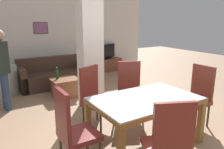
{
  "coord_description": "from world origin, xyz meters",
  "views": [
    {
      "loc": [
        -2.02,
        -2.33,
        1.87
      ],
      "look_at": [
        0.0,
        0.94,
        0.89
      ],
      "focal_mm": 35.0,
      "sensor_mm": 36.0,
      "label": 1
    }
  ],
  "objects_px": {
    "sofa": "(54,76)",
    "standing_person": "(2,65)",
    "dining_chair_far_left": "(95,95)",
    "dining_chair_head_right": "(197,94)",
    "dining_chair_head_left": "(72,128)",
    "tv_stand": "(106,65)",
    "dining_chair_near_left": "(168,142)",
    "coffee_table": "(65,87)",
    "dining_table": "(145,107)",
    "tv_screen": "(106,52)",
    "dining_chair_far_right": "(130,88)",
    "bottle": "(57,74)"
  },
  "relations": [
    {
      "from": "sofa",
      "to": "standing_person",
      "type": "height_order",
      "value": "standing_person"
    },
    {
      "from": "dining_chair_far_left",
      "to": "standing_person",
      "type": "bearing_deg",
      "value": -76.2
    },
    {
      "from": "dining_chair_head_right",
      "to": "dining_chair_head_left",
      "type": "xyz_separation_m",
      "value": [
        -2.36,
        0.0,
        0.0
      ]
    },
    {
      "from": "dining_chair_head_left",
      "to": "sofa",
      "type": "distance_m",
      "value": 3.8
    },
    {
      "from": "dining_chair_head_right",
      "to": "tv_stand",
      "type": "bearing_deg",
      "value": -9.26
    },
    {
      "from": "dining_chair_near_left",
      "to": "tv_stand",
      "type": "xyz_separation_m",
      "value": [
        2.32,
        5.34,
        -0.35
      ]
    },
    {
      "from": "dining_chair_near_left",
      "to": "dining_chair_head_left",
      "type": "height_order",
      "value": "same"
    },
    {
      "from": "coffee_table",
      "to": "standing_person",
      "type": "height_order",
      "value": "standing_person"
    },
    {
      "from": "dining_table",
      "to": "dining_chair_head_left",
      "type": "bearing_deg",
      "value": 180.0
    },
    {
      "from": "dining_chair_far_left",
      "to": "tv_stand",
      "type": "height_order",
      "value": "dining_chair_far_left"
    },
    {
      "from": "dining_chair_far_left",
      "to": "tv_screen",
      "type": "relative_size",
      "value": 1.21
    },
    {
      "from": "coffee_table",
      "to": "tv_stand",
      "type": "height_order",
      "value": "tv_stand"
    },
    {
      "from": "dining_chair_near_left",
      "to": "dining_chair_far_left",
      "type": "xyz_separation_m",
      "value": [
        0.0,
        1.75,
        0.0
      ]
    },
    {
      "from": "tv_screen",
      "to": "standing_person",
      "type": "xyz_separation_m",
      "value": [
        -3.57,
        -1.95,
        0.25
      ]
    },
    {
      "from": "dining_chair_head_left",
      "to": "standing_person",
      "type": "xyz_separation_m",
      "value": [
        -0.48,
        2.54,
        0.39
      ]
    },
    {
      "from": "coffee_table",
      "to": "tv_screen",
      "type": "relative_size",
      "value": 0.72
    },
    {
      "from": "dining_chair_head_right",
      "to": "dining_chair_far_left",
      "type": "relative_size",
      "value": 1.0
    },
    {
      "from": "sofa",
      "to": "tv_stand",
      "type": "distance_m",
      "value": 2.35
    },
    {
      "from": "tv_stand",
      "to": "coffee_table",
      "type": "bearing_deg",
      "value": -140.69
    },
    {
      "from": "tv_stand",
      "to": "standing_person",
      "type": "height_order",
      "value": "standing_person"
    },
    {
      "from": "dining_chair_head_left",
      "to": "coffee_table",
      "type": "bearing_deg",
      "value": 162.31
    },
    {
      "from": "dining_chair_far_right",
      "to": "sofa",
      "type": "xyz_separation_m",
      "value": [
        -0.66,
        2.78,
        -0.29
      ]
    },
    {
      "from": "dining_chair_far_right",
      "to": "tv_screen",
      "type": "xyz_separation_m",
      "value": [
        1.55,
        3.59,
        0.14
      ]
    },
    {
      "from": "dining_chair_far_left",
      "to": "dining_chair_near_left",
      "type": "bearing_deg",
      "value": 66.5
    },
    {
      "from": "bottle",
      "to": "dining_chair_far_right",
      "type": "bearing_deg",
      "value": -65.1
    },
    {
      "from": "dining_chair_near_left",
      "to": "dining_chair_far_right",
      "type": "distance_m",
      "value": 1.92
    },
    {
      "from": "sofa",
      "to": "bottle",
      "type": "xyz_separation_m",
      "value": [
        -0.19,
        -0.95,
        0.28
      ]
    },
    {
      "from": "tv_stand",
      "to": "dining_chair_near_left",
      "type": "bearing_deg",
      "value": -113.5
    },
    {
      "from": "dining_chair_near_left",
      "to": "tv_screen",
      "type": "bearing_deg",
      "value": 91.05
    },
    {
      "from": "dining_chair_far_right",
      "to": "bottle",
      "type": "height_order",
      "value": "dining_chair_far_right"
    },
    {
      "from": "dining_table",
      "to": "dining_chair_far_right",
      "type": "bearing_deg",
      "value": 66.76
    },
    {
      "from": "dining_chair_far_right",
      "to": "bottle",
      "type": "distance_m",
      "value": 2.02
    },
    {
      "from": "dining_chair_far_left",
      "to": "dining_chair_far_right",
      "type": "bearing_deg",
      "value": 157.17
    },
    {
      "from": "dining_chair_near_left",
      "to": "dining_chair_head_left",
      "type": "xyz_separation_m",
      "value": [
        -0.77,
        0.85,
        0.0
      ]
    },
    {
      "from": "tv_stand",
      "to": "standing_person",
      "type": "xyz_separation_m",
      "value": [
        -3.57,
        -1.95,
        0.74
      ]
    },
    {
      "from": "dining_chair_far_left",
      "to": "coffee_table",
      "type": "distance_m",
      "value": 1.79
    },
    {
      "from": "dining_chair_head_left",
      "to": "standing_person",
      "type": "relative_size",
      "value": 0.65
    },
    {
      "from": "dining_chair_far_right",
      "to": "tv_stand",
      "type": "distance_m",
      "value": 3.92
    },
    {
      "from": "dining_chair_far_left",
      "to": "tv_stand",
      "type": "relative_size",
      "value": 0.94
    },
    {
      "from": "dining_chair_head_right",
      "to": "coffee_table",
      "type": "bearing_deg",
      "value": 29.67
    },
    {
      "from": "tv_screen",
      "to": "coffee_table",
      "type": "bearing_deg",
      "value": 19.94
    },
    {
      "from": "dining_chair_near_left",
      "to": "tv_stand",
      "type": "relative_size",
      "value": 0.94
    },
    {
      "from": "coffee_table",
      "to": "tv_screen",
      "type": "height_order",
      "value": "tv_screen"
    },
    {
      "from": "dining_chair_head_right",
      "to": "tv_stand",
      "type": "xyz_separation_m",
      "value": [
        0.73,
        4.49,
        -0.35
      ]
    },
    {
      "from": "dining_table",
      "to": "coffee_table",
      "type": "bearing_deg",
      "value": 96.67
    },
    {
      "from": "dining_chair_far_left",
      "to": "dining_chair_far_right",
      "type": "distance_m",
      "value": 0.78
    },
    {
      "from": "dining_chair_far_left",
      "to": "dining_chair_head_right",
      "type": "bearing_deg",
      "value": 127.15
    },
    {
      "from": "dining_chair_head_left",
      "to": "standing_person",
      "type": "distance_m",
      "value": 2.61
    },
    {
      "from": "dining_chair_far_left",
      "to": "tv_screen",
      "type": "bearing_deg",
      "value": -146.31
    },
    {
      "from": "coffee_table",
      "to": "tv_screen",
      "type": "bearing_deg",
      "value": 39.31
    }
  ]
}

